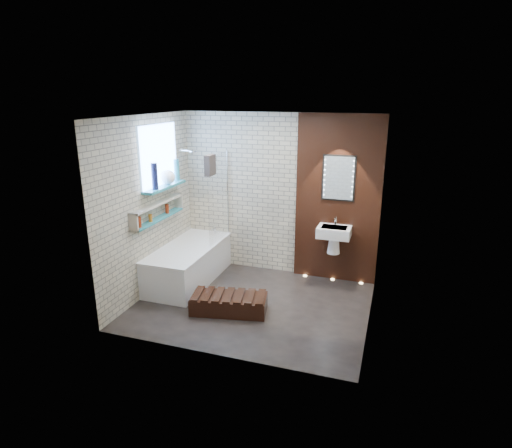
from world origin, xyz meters
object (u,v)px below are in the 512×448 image
(bath_screen, at_px, (219,198))
(led_mirror, at_px, (339,178))
(washbasin, at_px, (334,235))
(walnut_step, at_px, (229,304))
(bathtub, at_px, (189,263))

(bath_screen, xyz_separation_m, led_mirror, (1.82, 0.34, 0.37))
(washbasin, bearing_deg, walnut_step, -130.88)
(bathtub, relative_size, led_mirror, 2.49)
(bath_screen, relative_size, walnut_step, 1.37)
(bathtub, bearing_deg, walnut_step, -37.28)
(bath_screen, xyz_separation_m, washbasin, (1.82, 0.18, -0.49))
(led_mirror, xyz_separation_m, walnut_step, (-1.19, -1.53, -1.54))
(bathtub, relative_size, bath_screen, 1.24)
(washbasin, relative_size, led_mirror, 0.83)
(bathtub, xyz_separation_m, walnut_step, (0.99, -0.75, -0.18))
(bathtub, xyz_separation_m, bath_screen, (0.35, 0.44, 0.99))
(bathtub, bearing_deg, washbasin, 16.01)
(washbasin, bearing_deg, bathtub, -163.99)
(bath_screen, xyz_separation_m, walnut_step, (0.63, -1.19, -1.17))
(bath_screen, distance_m, washbasin, 1.89)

